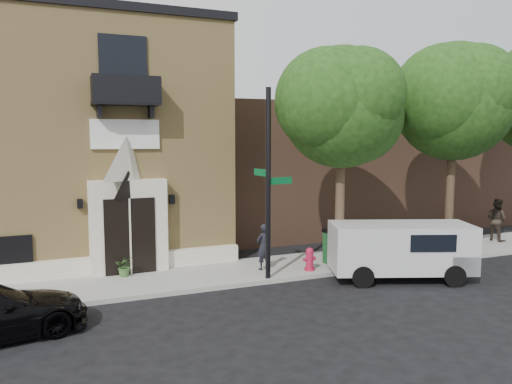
% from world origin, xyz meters
% --- Properties ---
extents(ground, '(120.00, 120.00, 0.00)m').
position_xyz_m(ground, '(0.00, 0.00, 0.00)').
color(ground, black).
rests_on(ground, ground).
extents(sidewalk, '(42.00, 3.00, 0.15)m').
position_xyz_m(sidewalk, '(1.00, 1.50, 0.07)').
color(sidewalk, gray).
rests_on(sidewalk, ground).
extents(church, '(12.20, 11.01, 9.30)m').
position_xyz_m(church, '(-2.99, 7.95, 4.63)').
color(church, tan).
rests_on(church, ground).
extents(neighbour_building, '(18.00, 8.00, 6.40)m').
position_xyz_m(neighbour_building, '(12.00, 9.00, 3.20)').
color(neighbour_building, brown).
rests_on(neighbour_building, ground).
extents(street_tree_left, '(4.97, 4.38, 7.77)m').
position_xyz_m(street_tree_left, '(6.03, 0.35, 5.87)').
color(street_tree_left, '#38281C').
rests_on(street_tree_left, sidewalk).
extents(street_tree_mid, '(5.21, 4.64, 8.25)m').
position_xyz_m(street_tree_mid, '(11.03, 0.35, 6.20)').
color(street_tree_mid, '#38281C').
rests_on(street_tree_mid, sidewalk).
extents(cargo_van, '(5.00, 3.37, 1.90)m').
position_xyz_m(cargo_van, '(7.57, -1.23, 1.06)').
color(cargo_van, '#BABBBE').
rests_on(cargo_van, ground).
extents(street_sign, '(1.04, 0.99, 6.23)m').
position_xyz_m(street_sign, '(3.14, 0.22, 3.29)').
color(street_sign, black).
rests_on(street_sign, sidewalk).
extents(fire_hydrant, '(0.46, 0.37, 0.81)m').
position_xyz_m(fire_hydrant, '(4.86, 0.53, 0.55)').
color(fire_hydrant, '#A61636').
rests_on(fire_hydrant, sidewalk).
extents(dumpster, '(2.10, 1.35, 1.29)m').
position_xyz_m(dumpster, '(6.82, 0.86, 0.81)').
color(dumpster, '#103B1F').
rests_on(dumpster, sidewalk).
extents(planter, '(0.71, 0.65, 0.69)m').
position_xyz_m(planter, '(-1.23, 2.25, 0.49)').
color(planter, '#436B32').
rests_on(planter, sidewalk).
extents(pedestrian_near, '(0.68, 0.54, 1.63)m').
position_xyz_m(pedestrian_near, '(3.41, 1.25, 0.97)').
color(pedestrian_near, black).
rests_on(pedestrian_near, sidewalk).
extents(pedestrian_far, '(0.85, 1.02, 1.91)m').
position_xyz_m(pedestrian_far, '(15.07, 1.81, 1.10)').
color(pedestrian_far, '#302921').
rests_on(pedestrian_far, sidewalk).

